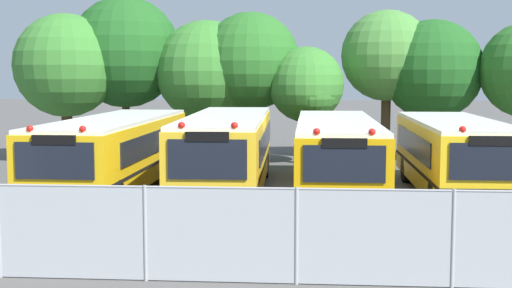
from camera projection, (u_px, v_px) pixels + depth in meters
The scene contains 13 objects.
ground_plane at pixel (280, 194), 23.02m from camera, with size 160.00×160.00×0.00m, color #514F4C.
school_bus_0 at pixel (116, 151), 23.22m from camera, with size 2.69×10.90×2.55m.
school_bus_1 at pixel (227, 150), 22.86m from camera, with size 2.73×10.88×2.67m.
school_bus_2 at pixel (336, 152), 22.96m from camera, with size 2.58×11.14×2.51m.
school_bus_3 at pixel (454, 154), 22.39m from camera, with size 2.55×9.49×2.55m.
tree_0 at pixel (63, 67), 31.20m from camera, with size 4.49×4.49×6.44m.
tree_1 at pixel (122, 54), 32.14m from camera, with size 4.99×4.99×7.29m.
tree_2 at pixel (209, 70), 31.64m from camera, with size 4.48×4.48×6.19m.
tree_3 at pixel (254, 63), 31.22m from camera, with size 4.29×4.29×6.53m.
tree_4 at pixel (307, 87), 30.26m from camera, with size 3.21×3.21×4.99m.
tree_5 at pixel (388, 55), 31.74m from camera, with size 4.04×4.04×6.66m.
tree_6 at pixel (431, 71), 31.36m from camera, with size 4.41×4.41×6.21m.
chainlink_fence at pixel (296, 234), 13.05m from camera, with size 16.89×0.07×1.81m.
Camera 1 is at (1.05, -22.74, 3.87)m, focal length 50.30 mm.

